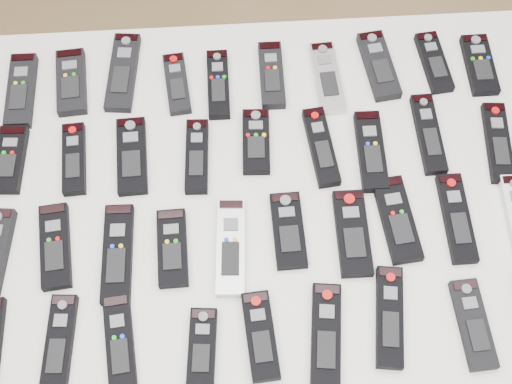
{
  "coord_description": "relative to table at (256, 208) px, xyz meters",
  "views": [
    {
      "loc": [
        0.08,
        -0.47,
        2.08
      ],
      "look_at": [
        0.12,
        0.15,
        0.8
      ],
      "focal_mm": 50.0,
      "sensor_mm": 36.0,
      "label": 1
    }
  ],
  "objects": [
    {
      "name": "remote_31",
      "position": [
        -0.27,
        -0.29,
        0.07
      ],
      "size": [
        0.07,
        0.19,
        0.02
      ],
      "primitive_type": "cube",
      "rotation": [
        0.0,
        0.0,
        0.1
      ],
      "color": "black",
      "rests_on": "table"
    },
    {
      "name": "remote_8",
      "position": [
        0.41,
        0.3,
        0.07
      ],
      "size": [
        0.06,
        0.16,
        0.02
      ],
      "primitive_type": "cube",
      "rotation": [
        0.0,
        0.0,
        0.1
      ],
      "color": "black",
      "rests_on": "table"
    },
    {
      "name": "table",
      "position": [
        0.0,
        0.0,
        0.0
      ],
      "size": [
        1.25,
        0.88,
        0.78
      ],
      "color": "white",
      "rests_on": "ground"
    },
    {
      "name": "remote_2",
      "position": [
        -0.27,
        0.31,
        0.07
      ],
      "size": [
        0.08,
        0.2,
        0.02
      ],
      "primitive_type": "cube",
      "rotation": [
        0.0,
        0.0,
        -0.1
      ],
      "color": "black",
      "rests_on": "table"
    },
    {
      "name": "remote_16",
      "position": [
        0.24,
        0.08,
        0.07
      ],
      "size": [
        0.06,
        0.18,
        0.02
      ],
      "primitive_type": "cube",
      "rotation": [
        0.0,
        0.0,
        -0.02
      ],
      "color": "black",
      "rests_on": "table"
    },
    {
      "name": "remote_36",
      "position": [
        0.38,
        -0.29,
        0.07
      ],
      "size": [
        0.06,
        0.17,
        0.02
      ],
      "primitive_type": "cube",
      "rotation": [
        0.0,
        0.0,
        0.06
      ],
      "color": "black",
      "rests_on": "table"
    },
    {
      "name": "remote_6",
      "position": [
        0.17,
        0.27,
        0.07
      ],
      "size": [
        0.06,
        0.18,
        0.02
      ],
      "primitive_type": "cube",
      "rotation": [
        0.0,
        0.0,
        0.06
      ],
      "color": "#B7B7BC",
      "rests_on": "table"
    },
    {
      "name": "remote_25",
      "position": [
        0.18,
        -0.1,
        0.07
      ],
      "size": [
        0.06,
        0.18,
        0.02
      ],
      "primitive_type": "cube",
      "rotation": [
        0.0,
        0.0,
        -0.0
      ],
      "color": "black",
      "rests_on": "table"
    },
    {
      "name": "remote_3",
      "position": [
        -0.16,
        0.28,
        0.07
      ],
      "size": [
        0.06,
        0.15,
        0.02
      ],
      "primitive_type": "cube",
      "rotation": [
        0.0,
        0.0,
        0.1
      ],
      "color": "black",
      "rests_on": "table"
    },
    {
      "name": "remote_20",
      "position": [
        -0.4,
        -0.09,
        0.07
      ],
      "size": [
        0.07,
        0.18,
        0.02
      ],
      "primitive_type": "cube",
      "rotation": [
        0.0,
        0.0,
        0.1
      ],
      "color": "black",
      "rests_on": "table"
    },
    {
      "name": "remote_10",
      "position": [
        -0.5,
        0.11,
        0.07
      ],
      "size": [
        0.07,
        0.15,
        0.02
      ],
      "primitive_type": "cube",
      "rotation": [
        0.0,
        0.0,
        -0.06
      ],
      "color": "black",
      "rests_on": "table"
    },
    {
      "name": "remote_24",
      "position": [
        0.06,
        -0.08,
        0.07
      ],
      "size": [
        0.06,
        0.16,
        0.02
      ],
      "primitive_type": "cube",
      "rotation": [
        0.0,
        0.0,
        0.03
      ],
      "color": "black",
      "rests_on": "table"
    },
    {
      "name": "remote_23",
      "position": [
        -0.06,
        -0.11,
        0.07
      ],
      "size": [
        0.07,
        0.2,
        0.02
      ],
      "primitive_type": "cube",
      "rotation": [
        0.0,
        0.0,
        -0.06
      ],
      "color": "#B7B7BC",
      "rests_on": "table"
    },
    {
      "name": "remote_15",
      "position": [
        0.14,
        0.1,
        0.07
      ],
      "size": [
        0.06,
        0.18,
        0.02
      ],
      "primitive_type": "cube",
      "rotation": [
        0.0,
        0.0,
        0.11
      ],
      "color": "black",
      "rests_on": "table"
    },
    {
      "name": "remote_4",
      "position": [
        -0.07,
        0.27,
        0.07
      ],
      "size": [
        0.05,
        0.17,
        0.02
      ],
      "primitive_type": "cube",
      "rotation": [
        0.0,
        0.0,
        -0.0
      ],
      "color": "black",
      "rests_on": "table"
    },
    {
      "name": "remote_14",
      "position": [
        0.01,
        0.12,
        0.07
      ],
      "size": [
        0.06,
        0.15,
        0.02
      ],
      "primitive_type": "cube",
      "rotation": [
        0.0,
        0.0,
        -0.05
      ],
      "color": "black",
      "rests_on": "table"
    },
    {
      "name": "remote_13",
      "position": [
        -0.12,
        0.09,
        0.07
      ],
      "size": [
        0.05,
        0.17,
        0.02
      ],
      "primitive_type": "cube",
      "rotation": [
        0.0,
        0.0,
        -0.04
      ],
      "color": "black",
      "rests_on": "table"
    },
    {
      "name": "remote_11",
      "position": [
        -0.37,
        0.1,
        0.07
      ],
      "size": [
        0.05,
        0.16,
        0.02
      ],
      "primitive_type": "cube",
      "rotation": [
        0.0,
        0.0,
        0.06
      ],
      "color": "black",
      "rests_on": "table"
    },
    {
      "name": "remote_17",
      "position": [
        0.37,
        0.12,
        0.07
      ],
      "size": [
        0.05,
        0.19,
        0.02
      ],
      "primitive_type": "cube",
      "rotation": [
        0.0,
        0.0,
        0.02
      ],
      "color": "black",
      "rests_on": "table"
    },
    {
      "name": "remote_12",
      "position": [
        -0.25,
        0.1,
        0.07
      ],
      "size": [
        0.07,
        0.18,
        0.02
      ],
      "primitive_type": "cube",
      "rotation": [
        0.0,
        0.0,
        0.04
      ],
      "color": "black",
      "rests_on": "table"
    },
    {
      "name": "remote_26",
      "position": [
        0.28,
        -0.07,
        0.07
      ],
      "size": [
        0.08,
        0.19,
        0.02
      ],
      "primitive_type": "cube",
      "rotation": [
        0.0,
        0.0,
        0.1
      ],
      "color": "black",
      "rests_on": "table"
    },
    {
      "name": "remote_18",
      "position": [
        0.51,
        0.09,
        0.07
      ],
      "size": [
        0.06,
        0.19,
        0.02
      ],
      "primitive_type": "cube",
      "rotation": [
        0.0,
        0.0,
        -0.08
      ],
      "color": "black",
      "rests_on": "table"
    },
    {
      "name": "remote_27",
      "position": [
        0.39,
        -0.08,
        0.07
      ],
      "size": [
        0.05,
        0.19,
        0.02
      ],
      "primitive_type": "cube",
      "rotation": [
        0.0,
        0.0,
        0.01
      ],
      "color": "black",
      "rests_on": "table"
    },
    {
      "name": "remote_32",
      "position": [
        -0.12,
        -0.31,
        0.07
      ],
      "size": [
        0.06,
        0.15,
        0.02
      ],
      "primitive_type": "cube",
      "rotation": [
        0.0,
        0.0,
        -0.08
      ],
      "color": "black",
      "rests_on": "table"
    },
    {
      "name": "remote_30",
      "position": [
        -0.38,
        -0.28,
        0.07
      ],
      "size": [
        0.06,
        0.18,
        0.02
      ],
      "primitive_type": "cube",
      "rotation": [
        0.0,
        0.0,
        -0.07
      ],
      "color": "black",
      "rests_on": "table"
    },
    {
      "name": "remote_1",
      "position": [
        -0.38,
        0.29,
        0.07
      ],
      "size": [
        0.07,
        0.17,
        0.02
      ],
      "primitive_type": "cube",
      "rotation": [
        0.0,
        0.0,
        0.08
      ],
      "color": "black",
      "rests_on": "table"
    },
    {
      "name": "ground",
      "position": [
        -0.12,
        -0.15,
        -0.72
      ],
      "size": [
        4.0,
        4.0,
        0.0
      ],
      "primitive_type": "plane",
      "color": "olive",
      "rests_on": "ground"
    },
    {
      "name": "remote_21",
      "position": [
        -0.27,
        -0.11,
        0.07
      ],
      "size": [
        0.06,
        0.2,
        0.02
      ],
      "primitive_type": "cube",
      "rotation": [
        0.0,
        0.0,
        -0.02
      ],
      "color": "black",
      "rests_on": "table"
    },
    {
      "name": "remote_0",
      "position": [
        -0.49,
        0.28,
        0.07
      ],
      "size": [
        0.06,
        0.18,
        0.02
      ],
      "primitive_type": "cube",
      "rotation": [
        0.0,
        0.0,
        -0.01
      ],
      "color": "black",
      "rests_on": "table"
    },
    {
      "name": "remote_7",
      "position": [
        0.29,
        0.3,
        0.07
      ],
      "size": [
        0.08,
        0.18,
        0.02
      ],
      "primitive_type": "cube",
      "rotation": [
        0.0,
        0.0,
        0.13
      ],
      "color": "black",
      "rests_on": "table"
    },
    {
      "name": "remote_9",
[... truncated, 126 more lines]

